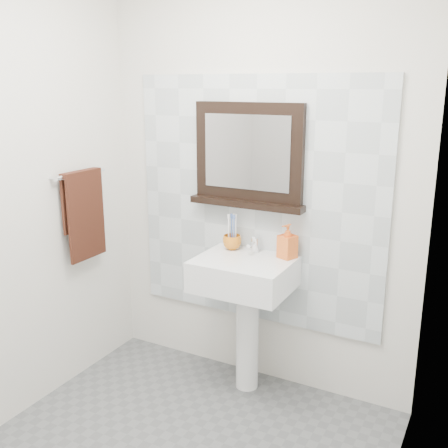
# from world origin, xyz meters

# --- Properties ---
(back_wall) EXTENTS (2.00, 0.01, 2.50)m
(back_wall) POSITION_xyz_m (0.00, 1.10, 1.25)
(back_wall) COLOR silver
(back_wall) RESTS_ON ground
(right_wall) EXTENTS (0.01, 2.20, 2.50)m
(right_wall) POSITION_xyz_m (1.00, 0.00, 1.25)
(right_wall) COLOR silver
(right_wall) RESTS_ON ground
(splashback) EXTENTS (1.60, 0.02, 1.50)m
(splashback) POSITION_xyz_m (0.00, 1.09, 1.15)
(splashback) COLOR silver
(splashback) RESTS_ON back_wall
(pedestal_sink) EXTENTS (0.55, 0.44, 0.96)m
(pedestal_sink) POSITION_xyz_m (0.03, 0.87, 0.68)
(pedestal_sink) COLOR white
(pedestal_sink) RESTS_ON ground
(toothbrush_cup) EXTENTS (0.15, 0.15, 0.09)m
(toothbrush_cup) POSITION_xyz_m (-0.12, 1.00, 0.90)
(toothbrush_cup) COLOR orange
(toothbrush_cup) RESTS_ON pedestal_sink
(toothbrushes) EXTENTS (0.05, 0.04, 0.21)m
(toothbrushes) POSITION_xyz_m (-0.11, 1.00, 0.98)
(toothbrushes) COLOR white
(toothbrushes) RESTS_ON toothbrush_cup
(soap_dispenser) EXTENTS (0.12, 0.12, 0.20)m
(soap_dispenser) POSITION_xyz_m (0.24, 1.01, 0.96)
(soap_dispenser) COLOR red
(soap_dispenser) RESTS_ON pedestal_sink
(framed_mirror) EXTENTS (0.73, 0.11, 0.61)m
(framed_mirror) POSITION_xyz_m (-0.04, 1.06, 1.42)
(framed_mirror) COLOR black
(framed_mirror) RESTS_ON back_wall
(towel_bar) EXTENTS (0.07, 0.40, 0.03)m
(towel_bar) POSITION_xyz_m (-0.95, 0.61, 1.32)
(towel_bar) COLOR silver
(towel_bar) RESTS_ON left_wall
(hand_towel) EXTENTS (0.06, 0.30, 0.55)m
(hand_towel) POSITION_xyz_m (-0.94, 0.61, 1.11)
(hand_towel) COLOR black
(hand_towel) RESTS_ON towel_bar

